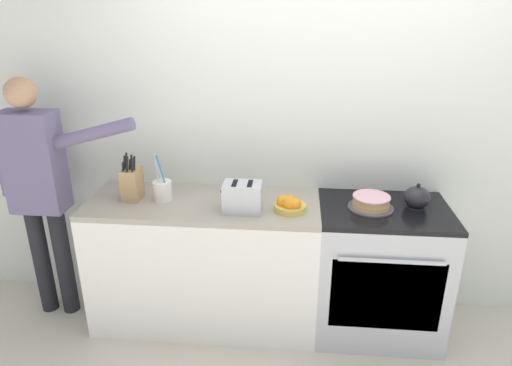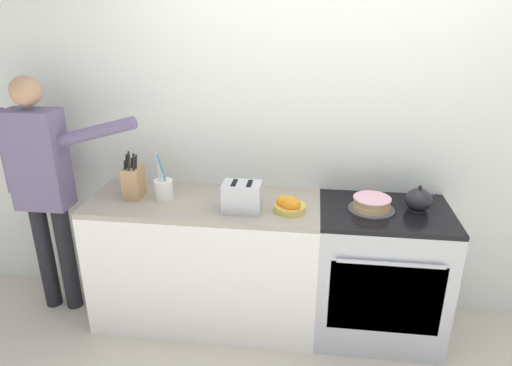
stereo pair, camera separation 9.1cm
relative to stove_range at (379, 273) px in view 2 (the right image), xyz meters
The scene contains 11 objects.
ground_plane 0.65m from the stove_range, 141.93° to the right, with size 16.00×16.00×0.00m, color beige.
wall_back 0.98m from the stove_range, 139.55° to the left, with size 8.00×0.04×2.60m.
counter_cabinet 1.14m from the stove_range, behind, with size 1.48×0.58×0.89m.
stove_range is the anchor object (origin of this frame).
layer_cake 0.49m from the stove_range, behind, with size 0.28×0.28×0.08m.
tea_kettle 0.54m from the stove_range, 11.15° to the left, with size 0.19×0.16×0.16m.
knife_block 1.68m from the stove_range, behind, with size 0.10×0.15×0.30m.
utensil_crock 1.48m from the stove_range, behind, with size 0.12×0.12×0.32m.
fruit_bowl 0.77m from the stove_range, behind, with size 0.19×0.19×0.10m.
toaster 1.02m from the stove_range, behind, with size 0.24×0.16×0.18m.
person_baker 2.27m from the stove_range, behind, with size 0.93×0.20×1.65m.
Camera 2 is at (-0.10, -2.30, 2.07)m, focal length 32.00 mm.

